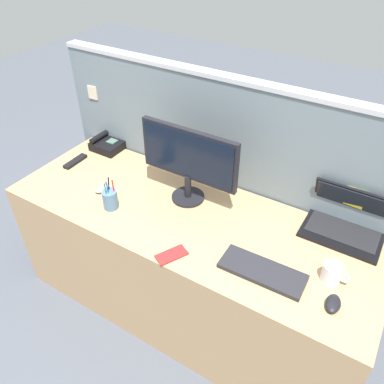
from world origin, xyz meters
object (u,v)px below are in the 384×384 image
(desk_phone, at_px, (107,145))
(computer_mouse_left_hand, at_px, (333,304))
(computer_mouse_right_hand, at_px, (103,189))
(laptop, at_px, (346,221))
(keyboard_main, at_px, (262,271))
(pen_cup, at_px, (110,199))
(cell_phone_red_case, at_px, (172,255))
(coffee_mug, at_px, (332,273))
(tv_remote, at_px, (75,161))
(desktop_monitor, at_px, (189,159))

(desk_phone, xyz_separation_m, computer_mouse_left_hand, (1.60, -0.46, -0.02))
(computer_mouse_right_hand, relative_size, computer_mouse_left_hand, 1.00)
(laptop, distance_m, keyboard_main, 0.53)
(computer_mouse_right_hand, bearing_deg, computer_mouse_left_hand, 16.58)
(computer_mouse_left_hand, bearing_deg, pen_cup, 174.82)
(pen_cup, xyz_separation_m, cell_phone_red_case, (0.47, -0.12, -0.05))
(cell_phone_red_case, bearing_deg, computer_mouse_left_hand, 36.01)
(computer_mouse_left_hand, distance_m, cell_phone_red_case, 0.72)
(laptop, xyz_separation_m, pen_cup, (-1.10, -0.47, -0.00))
(desk_phone, bearing_deg, coffee_mug, -11.89)
(computer_mouse_right_hand, bearing_deg, pen_cup, -12.34)
(coffee_mug, bearing_deg, laptop, 95.33)
(laptop, bearing_deg, keyboard_main, -116.52)
(laptop, bearing_deg, coffee_mug, -84.67)
(pen_cup, bearing_deg, computer_mouse_left_hand, -0.54)
(computer_mouse_left_hand, bearing_deg, laptop, 94.54)
(tv_remote, bearing_deg, computer_mouse_right_hand, -21.83)
(cell_phone_red_case, xyz_separation_m, coffee_mug, (0.67, 0.24, 0.04))
(desk_phone, relative_size, tv_remote, 1.11)
(desk_phone, bearing_deg, desktop_monitor, -12.24)
(desk_phone, height_order, keyboard_main, desk_phone)
(pen_cup, height_order, tv_remote, pen_cup)
(pen_cup, bearing_deg, laptop, 23.14)
(keyboard_main, bearing_deg, laptop, 62.18)
(tv_remote, bearing_deg, cell_phone_red_case, -21.10)
(desktop_monitor, xyz_separation_m, keyboard_main, (0.56, -0.29, -0.24))
(desk_phone, height_order, tv_remote, desk_phone)
(computer_mouse_right_hand, height_order, pen_cup, pen_cup)
(desktop_monitor, bearing_deg, coffee_mug, -11.59)
(laptop, xyz_separation_m, computer_mouse_right_hand, (-1.24, -0.38, -0.04))
(cell_phone_red_case, bearing_deg, computer_mouse_right_hand, -172.11)
(desk_phone, xyz_separation_m, cell_phone_red_case, (0.89, -0.57, -0.03))
(computer_mouse_right_hand, xyz_separation_m, cell_phone_red_case, (0.60, -0.21, -0.01))
(keyboard_main, xyz_separation_m, computer_mouse_left_hand, (0.31, -0.01, 0.01))
(desk_phone, distance_m, computer_mouse_left_hand, 1.67)
(desktop_monitor, height_order, pen_cup, desktop_monitor)
(tv_remote, relative_size, coffee_mug, 1.40)
(computer_mouse_right_hand, bearing_deg, cell_phone_red_case, 1.68)
(cell_phone_red_case, relative_size, tv_remote, 0.86)
(laptop, xyz_separation_m, desk_phone, (-1.53, -0.02, -0.03))
(desktop_monitor, distance_m, desk_phone, 0.78)
(desktop_monitor, bearing_deg, laptop, 12.80)
(desk_phone, relative_size, coffee_mug, 1.56)
(desk_phone, distance_m, computer_mouse_right_hand, 0.46)
(keyboard_main, height_order, computer_mouse_right_hand, computer_mouse_right_hand)
(desk_phone, height_order, computer_mouse_right_hand, desk_phone)
(laptop, xyz_separation_m, tv_remote, (-1.58, -0.26, -0.05))
(computer_mouse_right_hand, xyz_separation_m, computer_mouse_left_hand, (1.32, -0.10, 0.00))
(computer_mouse_right_hand, bearing_deg, keyboard_main, 15.94)
(laptop, bearing_deg, computer_mouse_right_hand, -162.77)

